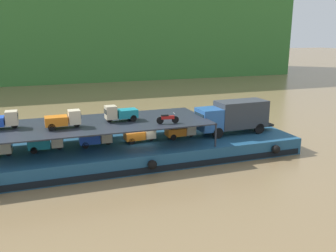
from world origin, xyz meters
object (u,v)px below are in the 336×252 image
at_px(mini_truck_lower_fore, 140,134).
at_px(cargo_barge, 138,150).
at_px(covered_lorry, 234,116).
at_px(motorcycle_upper_port, 167,118).
at_px(mini_truck_lower_bow, 181,130).
at_px(mini_truck_upper_mid, 64,119).
at_px(mini_truck_lower_mid, 96,138).
at_px(mini_truck_upper_stern, 0,120).
at_px(mini_truck_lower_aft, 46,142).
at_px(mini_truck_upper_fore, 121,113).

bearing_deg(mini_truck_lower_fore, cargo_barge, -176.23).
xyz_separation_m(covered_lorry, mini_truck_lower_fore, (-9.07, 0.28, -1.00)).
height_order(cargo_barge, motorcycle_upper_port, motorcycle_upper_port).
height_order(mini_truck_lower_bow, motorcycle_upper_port, motorcycle_upper_port).
relative_size(mini_truck_lower_fore, mini_truck_upper_mid, 1.00).
relative_size(covered_lorry, mini_truck_lower_mid, 2.84).
relative_size(covered_lorry, mini_truck_upper_stern, 2.88).
height_order(covered_lorry, mini_truck_upper_mid, mini_truck_upper_mid).
xyz_separation_m(mini_truck_lower_bow, motorcycle_upper_port, (-2.05, -2.07, 1.74)).
bearing_deg(motorcycle_upper_port, mini_truck_lower_aft, 166.61).
bearing_deg(mini_truck_upper_stern, cargo_barge, -3.25).
bearing_deg(mini_truck_lower_bow, covered_lorry, -2.44).
relative_size(mini_truck_lower_mid, mini_truck_upper_stern, 1.01).
distance_m(mini_truck_lower_bow, motorcycle_upper_port, 3.39).
bearing_deg(mini_truck_lower_mid, mini_truck_lower_aft, 179.65).
bearing_deg(mini_truck_upper_fore, mini_truck_lower_aft, 178.87).
xyz_separation_m(covered_lorry, mini_truck_upper_fore, (-10.77, 0.33, 1.00)).
xyz_separation_m(mini_truck_lower_mid, mini_truck_upper_fore, (2.13, -0.10, 2.00)).
height_order(mini_truck_upper_stern, mini_truck_upper_fore, same).
bearing_deg(mini_truck_upper_mid, mini_truck_lower_fore, 6.40).
height_order(mini_truck_lower_fore, mini_truck_upper_stern, mini_truck_upper_stern).
xyz_separation_m(mini_truck_lower_fore, mini_truck_lower_bow, (3.81, -0.06, 0.00)).
distance_m(cargo_barge, mini_truck_lower_mid, 3.89).
bearing_deg(cargo_barge, mini_truck_upper_stern, 176.75).
bearing_deg(mini_truck_lower_mid, covered_lorry, -1.88).
distance_m(mini_truck_lower_bow, mini_truck_upper_fore, 5.87).
bearing_deg(covered_lorry, cargo_barge, 178.36).
xyz_separation_m(mini_truck_lower_fore, motorcycle_upper_port, (1.76, -2.12, 1.74)).
xyz_separation_m(covered_lorry, mini_truck_upper_mid, (-15.49, -0.44, 1.00)).
bearing_deg(mini_truck_upper_fore, mini_truck_lower_fore, -1.49).
bearing_deg(mini_truck_lower_aft, mini_truck_upper_stern, 172.31).
xyz_separation_m(mini_truck_lower_bow, mini_truck_upper_mid, (-10.24, -0.66, 2.00)).
xyz_separation_m(covered_lorry, motorcycle_upper_port, (-7.31, -1.84, 0.74)).
bearing_deg(mini_truck_lower_bow, motorcycle_upper_port, -134.79).
relative_size(mini_truck_lower_bow, mini_truck_upper_stern, 1.00).
xyz_separation_m(mini_truck_lower_bow, mini_truck_upper_fore, (-5.52, 0.10, 2.00)).
bearing_deg(motorcycle_upper_port, covered_lorry, 14.16).
distance_m(mini_truck_upper_mid, mini_truck_upper_fore, 4.78).
distance_m(cargo_barge, mini_truck_lower_fore, 1.46).
relative_size(mini_truck_lower_aft, motorcycle_upper_port, 1.46).
bearing_deg(mini_truck_lower_bow, mini_truck_upper_stern, 177.46).
relative_size(mini_truck_lower_fore, mini_truck_lower_bow, 1.01).
bearing_deg(covered_lorry, mini_truck_lower_fore, 178.22).
xyz_separation_m(covered_lorry, mini_truck_lower_bow, (-5.25, 0.22, -1.00)).
distance_m(cargo_barge, mini_truck_lower_bow, 4.29).
height_order(mini_truck_lower_mid, mini_truck_upper_fore, mini_truck_upper_fore).
xyz_separation_m(mini_truck_lower_mid, mini_truck_lower_fore, (3.83, -0.14, 0.00)).
bearing_deg(mini_truck_upper_fore, mini_truck_upper_stern, 176.59).
bearing_deg(cargo_barge, motorcycle_upper_port, -46.72).
height_order(mini_truck_lower_bow, mini_truck_upper_stern, mini_truck_upper_stern).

